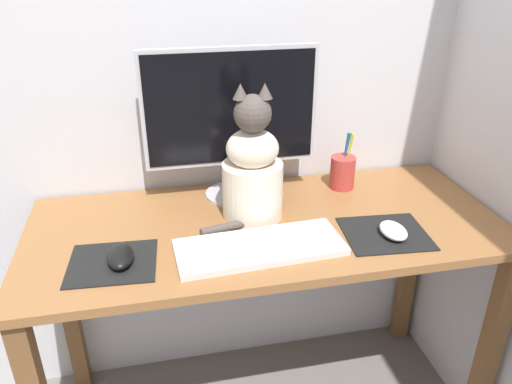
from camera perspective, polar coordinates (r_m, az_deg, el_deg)
name	(u,v)px	position (r m, az deg, el deg)	size (l,w,h in m)	color
wall_back	(244,22)	(1.55, -1.39, 18.87)	(7.00, 0.04, 2.50)	silver
desk	(266,257)	(1.47, 1.18, -7.40)	(1.33, 0.57, 0.75)	brown
monitor	(231,116)	(1.47, -2.88, 8.62)	(0.51, 0.17, 0.46)	#B2B2B7
keyboard	(260,246)	(1.29, 0.44, -6.24)	(0.44, 0.19, 0.02)	silver
mousepad_left	(113,263)	(1.29, -16.08, -7.79)	(0.22, 0.20, 0.00)	black
mousepad_right	(385,234)	(1.40, 14.54, -4.61)	(0.24, 0.21, 0.00)	black
computer_mouse_left	(120,256)	(1.27, -15.25, -7.07)	(0.06, 0.11, 0.04)	black
computer_mouse_right	(393,231)	(1.39, 15.42, -4.27)	(0.07, 0.10, 0.03)	white
cat	(252,170)	(1.38, -0.42, 2.56)	(0.26, 0.20, 0.39)	beige
pen_cup	(343,172)	(1.62, 9.86, 2.29)	(0.08, 0.08, 0.18)	#B23833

